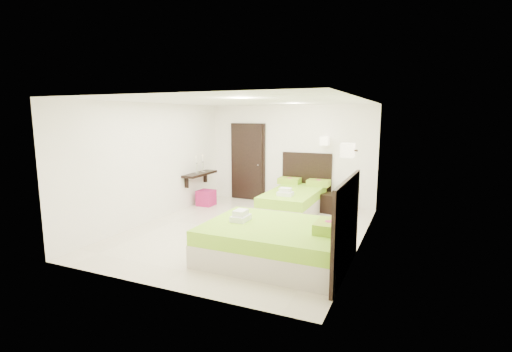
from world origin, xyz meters
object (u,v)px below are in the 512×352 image
at_px(bed_double, 280,241).
at_px(ottoman, 206,198).
at_px(bed_single, 295,200).
at_px(nightstand, 334,203).

distance_m(bed_double, ottoman, 4.15).
distance_m(bed_single, nightstand, 0.95).
height_order(bed_single, ottoman, bed_single).
height_order(bed_double, nightstand, bed_double).
height_order(bed_single, nightstand, bed_single).
xyz_separation_m(bed_single, bed_double, (0.70, -2.95, -0.00)).
bearing_deg(nightstand, bed_single, -141.21).
relative_size(bed_double, ottoman, 5.67).
xyz_separation_m(bed_double, ottoman, (-3.07, 2.78, -0.13)).
xyz_separation_m(bed_single, ottoman, (-2.37, -0.17, -0.13)).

